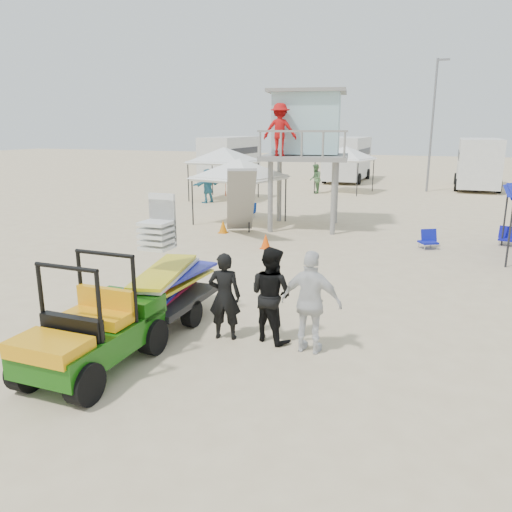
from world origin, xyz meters
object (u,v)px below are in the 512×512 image
(surf_trailer, at_px, (164,278))
(man_left, at_px, (225,296))
(utility_cart, at_px, (89,321))
(lifeguard_tower, at_px, (305,129))

(surf_trailer, bearing_deg, man_left, -11.18)
(utility_cart, height_order, lifeguard_tower, lifeguard_tower)
(utility_cart, bearing_deg, man_left, 53.22)
(utility_cart, distance_m, lifeguard_tower, 13.80)
(utility_cart, relative_size, lifeguard_tower, 0.48)
(surf_trailer, distance_m, man_left, 1.55)
(man_left, bearing_deg, utility_cart, 39.47)
(surf_trailer, distance_m, lifeguard_tower, 11.52)
(utility_cart, xyz_separation_m, man_left, (1.52, 2.04, -0.04))
(surf_trailer, relative_size, man_left, 1.57)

